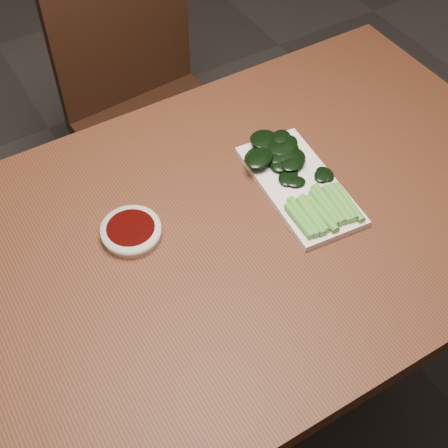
# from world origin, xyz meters

# --- Properties ---
(ground) EXTENTS (6.00, 6.00, 0.00)m
(ground) POSITION_xyz_m (0.00, 0.00, 0.00)
(ground) COLOR #322F2F
(ground) RESTS_ON ground
(table) EXTENTS (1.40, 0.80, 0.75)m
(table) POSITION_xyz_m (0.00, 0.00, 0.68)
(table) COLOR #4A2515
(table) RESTS_ON ground
(chair_far) EXTENTS (0.46, 0.46, 0.89)m
(chair_far) POSITION_xyz_m (0.18, 0.69, 0.49)
(chair_far) COLOR black
(chair_far) RESTS_ON ground
(sauce_bowl) EXTENTS (0.11, 0.11, 0.02)m
(sauce_bowl) POSITION_xyz_m (-0.14, 0.07, 0.76)
(sauce_bowl) COLOR silver
(sauce_bowl) RESTS_ON table
(serving_plate) EXTENTS (0.17, 0.31, 0.01)m
(serving_plate) POSITION_xyz_m (0.20, 0.01, 0.76)
(serving_plate) COLOR silver
(serving_plate) RESTS_ON table
(gai_lan) EXTENTS (0.16, 0.32, 0.03)m
(gai_lan) POSITION_xyz_m (0.20, 0.03, 0.77)
(gai_lan) COLOR #519B35
(gai_lan) RESTS_ON serving_plate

